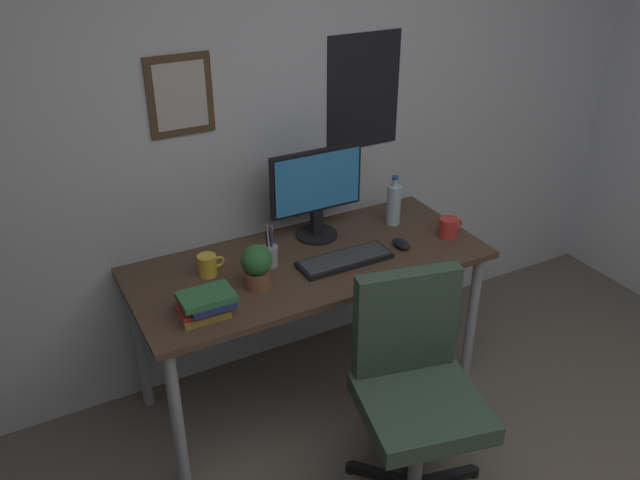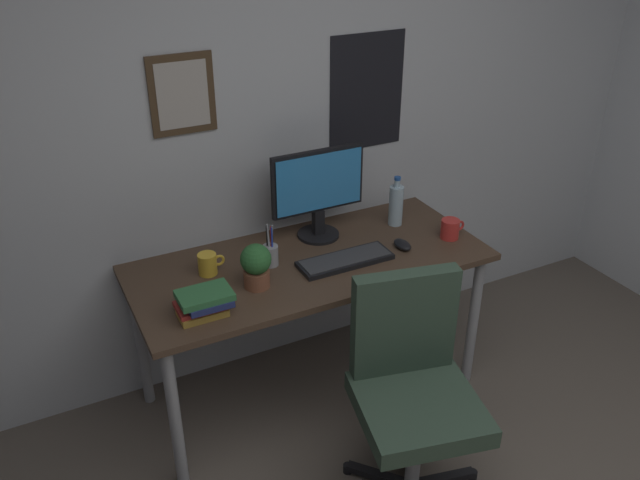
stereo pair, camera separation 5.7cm
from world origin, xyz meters
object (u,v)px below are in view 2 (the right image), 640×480
(coffee_mug_near, at_px, (450,229))
(coffee_mug_far, at_px, (208,264))
(water_bottle, at_px, (396,205))
(pen_cup, at_px, (270,254))
(monitor, at_px, (318,190))
(potted_plant, at_px, (256,264))
(book_stack_left, at_px, (204,303))
(keyboard, at_px, (345,260))
(office_chair, at_px, (412,381))
(computer_mouse, at_px, (402,245))

(coffee_mug_near, relative_size, coffee_mug_far, 1.05)
(water_bottle, distance_m, pen_cup, 0.71)
(monitor, height_order, coffee_mug_near, monitor)
(potted_plant, bearing_deg, book_stack_left, -158.60)
(keyboard, bearing_deg, office_chair, -92.04)
(office_chair, distance_m, computer_mouse, 0.71)
(coffee_mug_near, distance_m, book_stack_left, 1.25)
(pen_cup, bearing_deg, coffee_mug_far, 168.61)
(office_chair, bearing_deg, potted_plant, 124.45)
(potted_plant, relative_size, book_stack_left, 0.90)
(office_chair, distance_m, keyboard, 0.64)
(potted_plant, xyz_separation_m, book_stack_left, (-0.26, -0.10, -0.05))
(computer_mouse, bearing_deg, book_stack_left, -174.11)
(computer_mouse, bearing_deg, water_bottle, 65.29)
(potted_plant, bearing_deg, water_bottle, 15.16)
(pen_cup, bearing_deg, book_stack_left, -148.10)
(keyboard, height_order, potted_plant, potted_plant)
(office_chair, bearing_deg, pen_cup, 111.40)
(monitor, bearing_deg, coffee_mug_near, -28.63)
(office_chair, xyz_separation_m, keyboard, (0.02, 0.59, 0.24))
(monitor, xyz_separation_m, book_stack_left, (-0.69, -0.39, -0.18))
(computer_mouse, height_order, potted_plant, potted_plant)
(office_chair, xyz_separation_m, coffee_mug_near, (0.58, 0.57, 0.27))
(water_bottle, relative_size, book_stack_left, 1.17)
(office_chair, relative_size, water_bottle, 3.76)
(coffee_mug_near, bearing_deg, coffee_mug_far, 169.74)
(water_bottle, bearing_deg, keyboard, -151.28)
(keyboard, height_order, water_bottle, water_bottle)
(office_chair, relative_size, book_stack_left, 4.40)
(monitor, height_order, coffee_mug_far, monitor)
(monitor, height_order, book_stack_left, monitor)
(office_chair, height_order, coffee_mug_far, office_chair)
(office_chair, bearing_deg, keyboard, 87.96)
(monitor, bearing_deg, book_stack_left, -150.73)
(keyboard, relative_size, book_stack_left, 1.99)
(office_chair, xyz_separation_m, coffee_mug_far, (-0.55, 0.78, 0.27))
(keyboard, relative_size, coffee_mug_near, 3.42)
(book_stack_left, bearing_deg, water_bottle, 16.69)
(water_bottle, relative_size, pen_cup, 1.26)
(water_bottle, distance_m, coffee_mug_near, 0.29)
(pen_cup, bearing_deg, water_bottle, 7.21)
(keyboard, distance_m, coffee_mug_far, 0.60)
(coffee_mug_near, distance_m, pen_cup, 0.88)
(computer_mouse, distance_m, book_stack_left, 0.99)
(monitor, height_order, pen_cup, monitor)
(pen_cup, bearing_deg, computer_mouse, -12.61)
(coffee_mug_far, distance_m, book_stack_left, 0.31)
(water_bottle, relative_size, coffee_mug_far, 2.11)
(monitor, relative_size, coffee_mug_far, 3.85)
(water_bottle, height_order, book_stack_left, water_bottle)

